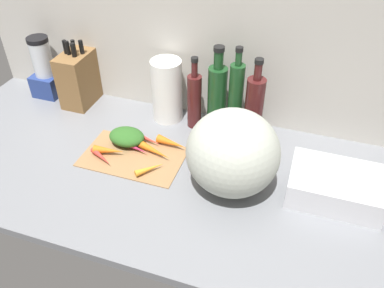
{
  "coord_description": "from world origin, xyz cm",
  "views": [
    {
      "loc": [
        49.2,
        -94.39,
        92.48
      ],
      "look_at": [
        15.65,
        5.21,
        8.98
      ],
      "focal_mm": 37.06,
      "sensor_mm": 36.0,
      "label": 1
    }
  ],
  "objects_px": {
    "winter_squash": "(233,153)",
    "blender_appliance": "(45,71)",
    "carrot_3": "(150,169)",
    "knife_block": "(78,78)",
    "carrot_1": "(109,150)",
    "dish_rack": "(335,186)",
    "cutting_board": "(133,156)",
    "carrot_2": "(101,157)",
    "carrot_6": "(154,151)",
    "paper_towel_roll": "(167,91)",
    "carrot_4": "(172,143)",
    "carrot_5": "(145,138)",
    "bottle_3": "(254,109)",
    "carrot_0": "(133,147)",
    "bottle_0": "(194,100)",
    "bottle_1": "(217,96)",
    "bottle_2": "(235,99)"
  },
  "relations": [
    {
      "from": "winter_squash",
      "to": "blender_appliance",
      "type": "distance_m",
      "value": 0.96
    },
    {
      "from": "blender_appliance",
      "to": "cutting_board",
      "type": "bearing_deg",
      "value": -27.79
    },
    {
      "from": "carrot_3",
      "to": "carrot_6",
      "type": "height_order",
      "value": "carrot_6"
    },
    {
      "from": "bottle_0",
      "to": "dish_rack",
      "type": "bearing_deg",
      "value": -23.13
    },
    {
      "from": "carrot_3",
      "to": "blender_appliance",
      "type": "bearing_deg",
      "value": 151.56
    },
    {
      "from": "carrot_1",
      "to": "dish_rack",
      "type": "height_order",
      "value": "dish_rack"
    },
    {
      "from": "carrot_1",
      "to": "bottle_2",
      "type": "bearing_deg",
      "value": 35.12
    },
    {
      "from": "blender_appliance",
      "to": "dish_rack",
      "type": "distance_m",
      "value": 1.26
    },
    {
      "from": "cutting_board",
      "to": "carrot_4",
      "type": "height_order",
      "value": "carrot_4"
    },
    {
      "from": "cutting_board",
      "to": "carrot_4",
      "type": "xyz_separation_m",
      "value": [
        0.11,
        0.09,
        0.02
      ]
    },
    {
      "from": "carrot_5",
      "to": "bottle_2",
      "type": "height_order",
      "value": "bottle_2"
    },
    {
      "from": "carrot_0",
      "to": "carrot_2",
      "type": "distance_m",
      "value": 0.12
    },
    {
      "from": "knife_block",
      "to": "bottle_3",
      "type": "bearing_deg",
      "value": -1.77
    },
    {
      "from": "carrot_1",
      "to": "paper_towel_roll",
      "type": "height_order",
      "value": "paper_towel_roll"
    },
    {
      "from": "blender_appliance",
      "to": "bottle_1",
      "type": "distance_m",
      "value": 0.77
    },
    {
      "from": "carrot_5",
      "to": "bottle_3",
      "type": "distance_m",
      "value": 0.42
    },
    {
      "from": "cutting_board",
      "to": "carrot_6",
      "type": "bearing_deg",
      "value": 25.97
    },
    {
      "from": "carrot_3",
      "to": "knife_block",
      "type": "xyz_separation_m",
      "value": [
        -0.46,
        0.33,
        0.1
      ]
    },
    {
      "from": "cutting_board",
      "to": "dish_rack",
      "type": "relative_size",
      "value": 1.26
    },
    {
      "from": "carrot_4",
      "to": "carrot_5",
      "type": "xyz_separation_m",
      "value": [
        -0.11,
        0.0,
        -0.0
      ]
    },
    {
      "from": "carrot_2",
      "to": "knife_block",
      "type": "bearing_deg",
      "value": 129.83
    },
    {
      "from": "knife_block",
      "to": "carrot_3",
      "type": "bearing_deg",
      "value": -35.56
    },
    {
      "from": "bottle_3",
      "to": "dish_rack",
      "type": "xyz_separation_m",
      "value": [
        0.31,
        -0.22,
        -0.09
      ]
    },
    {
      "from": "carrot_1",
      "to": "bottle_0",
      "type": "xyz_separation_m",
      "value": [
        0.23,
        0.28,
        0.09
      ]
    },
    {
      "from": "carrot_6",
      "to": "bottle_3",
      "type": "distance_m",
      "value": 0.39
    },
    {
      "from": "carrot_1",
      "to": "winter_squash",
      "type": "xyz_separation_m",
      "value": [
        0.45,
        -0.01,
        0.12
      ]
    },
    {
      "from": "carrot_5",
      "to": "carrot_4",
      "type": "bearing_deg",
      "value": -0.08
    },
    {
      "from": "carrot_2",
      "to": "bottle_3",
      "type": "distance_m",
      "value": 0.57
    },
    {
      "from": "paper_towel_roll",
      "to": "bottle_1",
      "type": "relative_size",
      "value": 0.74
    },
    {
      "from": "carrot_0",
      "to": "carrot_6",
      "type": "xyz_separation_m",
      "value": [
        0.09,
        0.0,
        0.0
      ]
    },
    {
      "from": "cutting_board",
      "to": "carrot_1",
      "type": "relative_size",
      "value": 3.31
    },
    {
      "from": "knife_block",
      "to": "dish_rack",
      "type": "height_order",
      "value": "knife_block"
    },
    {
      "from": "cutting_board",
      "to": "knife_block",
      "type": "height_order",
      "value": "knife_block"
    },
    {
      "from": "knife_block",
      "to": "bottle_0",
      "type": "bearing_deg",
      "value": -1.01
    },
    {
      "from": "cutting_board",
      "to": "carrot_4",
      "type": "relative_size",
      "value": 3.09
    },
    {
      "from": "carrot_4",
      "to": "blender_appliance",
      "type": "relative_size",
      "value": 0.44
    },
    {
      "from": "paper_towel_roll",
      "to": "bottle_2",
      "type": "bearing_deg",
      "value": -3.85
    },
    {
      "from": "winter_squash",
      "to": "carrot_4",
      "type": "bearing_deg",
      "value": 154.07
    },
    {
      "from": "carrot_0",
      "to": "blender_appliance",
      "type": "xyz_separation_m",
      "value": [
        -0.52,
        0.25,
        0.09
      ]
    },
    {
      "from": "carrot_3",
      "to": "carrot_4",
      "type": "relative_size",
      "value": 0.9
    },
    {
      "from": "carrot_1",
      "to": "carrot_2",
      "type": "xyz_separation_m",
      "value": [
        -0.01,
        -0.04,
        -0.0
      ]
    },
    {
      "from": "carrot_2",
      "to": "blender_appliance",
      "type": "height_order",
      "value": "blender_appliance"
    },
    {
      "from": "carrot_3",
      "to": "carrot_6",
      "type": "bearing_deg",
      "value": 102.65
    },
    {
      "from": "carrot_6",
      "to": "paper_towel_roll",
      "type": "xyz_separation_m",
      "value": [
        -0.04,
        0.24,
        0.1
      ]
    },
    {
      "from": "carrot_2",
      "to": "carrot_3",
      "type": "relative_size",
      "value": 1.04
    },
    {
      "from": "carrot_4",
      "to": "winter_squash",
      "type": "xyz_separation_m",
      "value": [
        0.25,
        -0.12,
        0.12
      ]
    },
    {
      "from": "blender_appliance",
      "to": "paper_towel_roll",
      "type": "bearing_deg",
      "value": -0.77
    },
    {
      "from": "carrot_3",
      "to": "carrot_5",
      "type": "height_order",
      "value": "carrot_5"
    },
    {
      "from": "carrot_2",
      "to": "dish_rack",
      "type": "height_order",
      "value": "dish_rack"
    },
    {
      "from": "carrot_5",
      "to": "carrot_6",
      "type": "height_order",
      "value": "carrot_6"
    }
  ]
}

